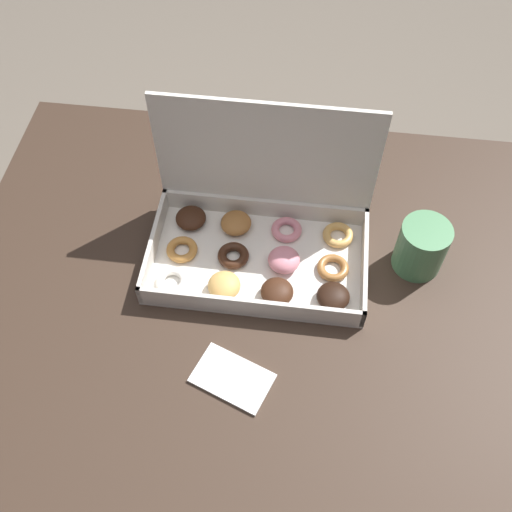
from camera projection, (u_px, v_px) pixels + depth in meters
name	position (u px, v px, depth m)	size (l,w,h in m)	color
ground_plane	(279.00, 436.00, 1.70)	(8.00, 8.00, 0.00)	#6B6054
dining_table	(289.00, 331.00, 1.17)	(1.30, 0.99, 0.73)	#38281E
donut_box	(258.00, 231.00, 1.13)	(0.41, 0.25, 0.29)	silver
coffee_mug	(420.00, 246.00, 1.12)	(0.09, 0.09, 0.11)	#4C8456
paper_napkin	(231.00, 378.00, 1.02)	(0.15, 0.12, 0.01)	white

